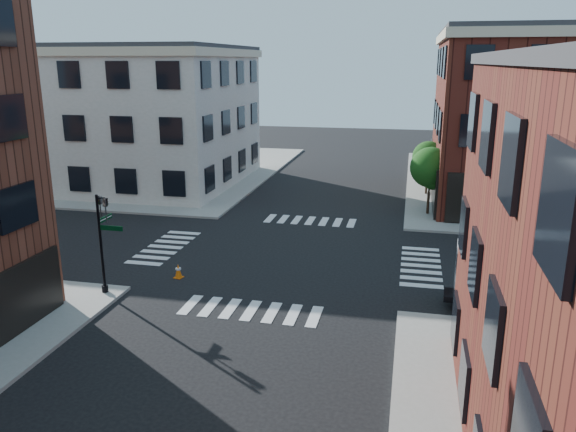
# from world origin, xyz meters

# --- Properties ---
(ground) EXTENTS (120.00, 120.00, 0.00)m
(ground) POSITION_xyz_m (0.00, 0.00, 0.00)
(ground) COLOR black
(ground) RESTS_ON ground
(sidewalk_nw) EXTENTS (30.00, 30.00, 0.15)m
(sidewalk_nw) POSITION_xyz_m (-21.00, 21.00, 0.07)
(sidewalk_nw) COLOR gray
(sidewalk_nw) RESTS_ON ground
(building_nw) EXTENTS (22.00, 16.00, 11.00)m
(building_nw) POSITION_xyz_m (-19.00, 16.00, 5.50)
(building_nw) COLOR #BBB8AB
(building_nw) RESTS_ON ground
(tree_near) EXTENTS (2.69, 2.69, 4.49)m
(tree_near) POSITION_xyz_m (7.56, 9.98, 3.16)
(tree_near) COLOR black
(tree_near) RESTS_ON ground
(tree_far) EXTENTS (2.43, 2.43, 4.07)m
(tree_far) POSITION_xyz_m (7.56, 15.98, 2.87)
(tree_far) COLOR black
(tree_far) RESTS_ON ground
(signal_pole) EXTENTS (1.29, 1.24, 4.60)m
(signal_pole) POSITION_xyz_m (-6.72, -6.68, 2.86)
(signal_pole) COLOR black
(signal_pole) RESTS_ON ground
(box_truck) EXTENTS (8.56, 3.01, 3.82)m
(box_truck) POSITION_xyz_m (12.57, -5.03, 1.98)
(box_truck) COLOR silver
(box_truck) RESTS_ON ground
(traffic_cone) EXTENTS (0.45, 0.45, 0.70)m
(traffic_cone) POSITION_xyz_m (-4.43, -4.17, 0.34)
(traffic_cone) COLOR orange
(traffic_cone) RESTS_ON ground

